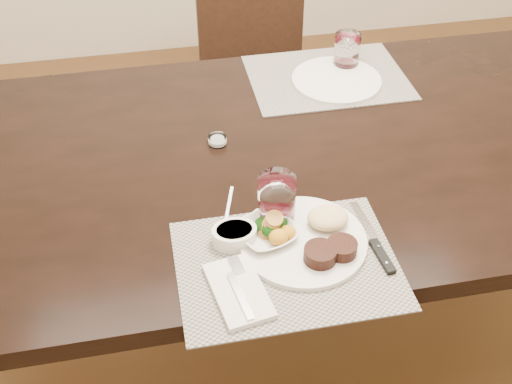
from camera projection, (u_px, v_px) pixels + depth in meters
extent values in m
plane|color=#4E2C19|center=(309.00, 325.00, 2.15)|extent=(4.50, 4.50, 0.00)
cube|color=black|center=(325.00, 153.00, 1.67)|extent=(2.00, 1.00, 0.05)
cube|color=black|center=(10.00, 201.00, 2.09)|extent=(0.08, 0.08, 0.70)
cube|color=black|center=(260.00, 83.00, 2.49)|extent=(0.42, 0.42, 0.04)
cube|color=black|center=(223.00, 162.00, 2.48)|extent=(0.04, 0.04, 0.41)
cube|color=black|center=(313.00, 151.00, 2.53)|extent=(0.04, 0.04, 0.41)
cube|color=black|center=(210.00, 111.00, 2.75)|extent=(0.04, 0.04, 0.41)
cube|color=black|center=(292.00, 102.00, 2.80)|extent=(0.04, 0.04, 0.41)
cube|color=black|center=(250.00, 3.00, 2.47)|extent=(0.42, 0.04, 0.45)
cube|color=gray|center=(287.00, 265.00, 1.34)|extent=(0.46, 0.34, 0.00)
cube|color=gray|center=(327.00, 77.00, 1.91)|extent=(0.46, 0.34, 0.00)
cylinder|color=silver|center=(303.00, 241.00, 1.38)|extent=(0.28, 0.28, 0.01)
cylinder|color=black|center=(320.00, 254.00, 1.32)|extent=(0.07, 0.07, 0.03)
cylinder|color=black|center=(342.00, 248.00, 1.34)|extent=(0.07, 0.07, 0.03)
ellipsoid|color=#E3BC88|center=(328.00, 218.00, 1.40)|extent=(0.09, 0.08, 0.04)
ellipsoid|color=#113E0C|center=(271.00, 229.00, 1.37)|extent=(0.04, 0.04, 0.04)
ellipsoid|color=orange|center=(278.00, 237.00, 1.36)|extent=(0.04, 0.04, 0.03)
cube|color=white|center=(239.00, 291.00, 1.27)|extent=(0.13, 0.19, 0.01)
cube|color=silver|center=(240.00, 296.00, 1.25)|extent=(0.04, 0.12, 0.01)
cube|color=silver|center=(236.00, 265.00, 1.32)|extent=(0.03, 0.05, 0.00)
cube|color=silver|center=(365.00, 222.00, 1.43)|extent=(0.03, 0.14, 0.00)
cube|color=black|center=(382.00, 256.00, 1.35)|extent=(0.03, 0.10, 0.01)
imported|color=silver|center=(267.00, 233.00, 1.38)|extent=(0.16, 0.16, 0.03)
cylinder|color=#BA783A|center=(267.00, 226.00, 1.37)|extent=(0.04, 0.04, 0.04)
cylinder|color=silver|center=(234.00, 235.00, 1.37)|extent=(0.10, 0.10, 0.04)
cylinder|color=#0D360C|center=(234.00, 231.00, 1.37)|extent=(0.08, 0.08, 0.01)
cube|color=silver|center=(229.00, 203.00, 1.40)|extent=(0.01, 0.06, 0.05)
cylinder|color=white|center=(277.00, 199.00, 1.40)|extent=(0.08, 0.08, 0.12)
cylinder|color=#33040B|center=(276.00, 214.00, 1.43)|extent=(0.07, 0.07, 0.03)
cylinder|color=silver|center=(336.00, 80.00, 1.88)|extent=(0.26, 0.26, 0.01)
cylinder|color=white|center=(347.00, 51.00, 1.92)|extent=(0.08, 0.08, 0.11)
cylinder|color=#33040B|center=(346.00, 62.00, 1.94)|extent=(0.06, 0.06, 0.03)
cylinder|color=white|center=(217.00, 140.00, 1.65)|extent=(0.05, 0.05, 0.02)
cylinder|color=white|center=(218.00, 142.00, 1.66)|extent=(0.04, 0.04, 0.01)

